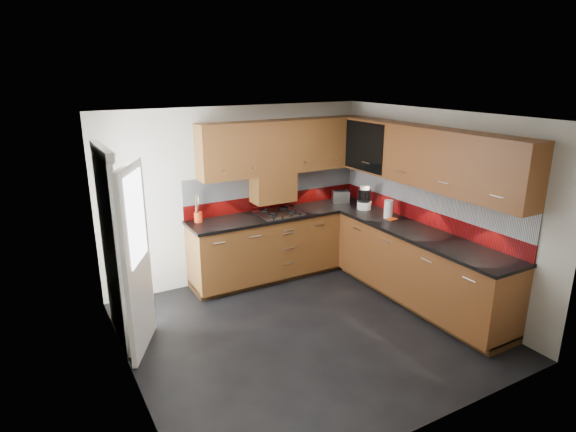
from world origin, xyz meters
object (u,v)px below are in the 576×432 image
toaster (341,196)px  food_processor (364,199)px  utensil_pot (198,215)px  gas_hob (279,213)px

toaster → food_processor: (0.08, -0.47, 0.07)m
utensil_pot → toaster: bearing=-3.0°
utensil_pot → food_processor: utensil_pot is taller
toaster → food_processor: 0.48m
gas_hob → utensil_pot: bearing=169.9°
food_processor → utensil_pot: bearing=165.6°
gas_hob → toaster: toaster is taller
utensil_pot → toaster: 2.20m
gas_hob → utensil_pot: utensil_pot is taller
toaster → gas_hob: bearing=-175.8°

